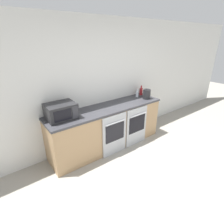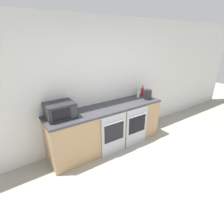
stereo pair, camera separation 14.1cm
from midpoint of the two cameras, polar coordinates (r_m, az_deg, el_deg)
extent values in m
plane|color=gray|center=(2.96, 25.87, -28.47)|extent=(16.00, 16.00, 0.00)
cube|color=silver|center=(3.69, -3.47, 8.80)|extent=(10.00, 0.06, 2.60)
cube|color=tan|center=(3.74, -0.48, -5.20)|extent=(2.50, 0.61, 0.87)
cube|color=#38383D|center=(3.55, -0.50, 1.28)|extent=(2.52, 0.63, 0.04)
cube|color=#A8AAAF|center=(3.49, 1.74, -7.58)|extent=(0.56, 0.03, 0.86)
cube|color=black|center=(3.44, 1.93, -6.73)|extent=(0.45, 0.01, 0.38)
cylinder|color=#A8AAAF|center=(3.32, 2.21, -3.54)|extent=(0.46, 0.02, 0.02)
cube|color=#A8AAAF|center=(3.83, 9.04, -4.89)|extent=(0.56, 0.03, 0.86)
cube|color=black|center=(3.79, 9.29, -4.08)|extent=(0.45, 0.01, 0.38)
cylinder|color=#A8AAAF|center=(3.68, 9.75, -1.11)|extent=(0.46, 0.02, 0.02)
cube|color=#232326|center=(3.15, -15.39, 0.55)|extent=(0.50, 0.39, 0.27)
cube|color=black|center=(2.96, -14.87, -0.86)|extent=(0.30, 0.01, 0.19)
cube|color=#2D2D33|center=(3.04, -10.95, 0.10)|extent=(0.11, 0.01, 0.22)
cylinder|color=silver|center=(4.17, 9.54, 5.64)|extent=(0.06, 0.06, 0.14)
cylinder|color=silver|center=(4.15, 9.63, 6.90)|extent=(0.03, 0.03, 0.05)
cylinder|color=maroon|center=(4.35, 10.85, 6.47)|extent=(0.08, 0.08, 0.17)
cylinder|color=maroon|center=(4.32, 10.96, 7.93)|extent=(0.03, 0.03, 0.06)
cylinder|color=#232326|center=(4.08, 12.57, 5.60)|extent=(0.18, 0.18, 0.22)
cylinder|color=#262628|center=(4.05, 12.71, 7.15)|extent=(0.10, 0.10, 0.01)
camera|label=1|loc=(0.07, -88.90, 0.47)|focal=28.00mm
camera|label=2|loc=(0.07, 91.10, -0.47)|focal=28.00mm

